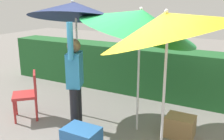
{
  "coord_description": "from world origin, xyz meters",
  "views": [
    {
      "loc": [
        1.91,
        -3.21,
        2.22
      ],
      "look_at": [
        0.0,
        0.3,
        1.1
      ],
      "focal_mm": 41.45,
      "sensor_mm": 36.0,
      "label": 1
    }
  ],
  "objects_px": {
    "umbrella_orange": "(167,25)",
    "person_vendor": "(75,79)",
    "umbrella_yellow": "(140,21)",
    "umbrella_rainbow": "(74,10)",
    "chair_plastic": "(29,92)",
    "crate_cardboard": "(180,126)"
  },
  "relations": [
    {
      "from": "umbrella_orange",
      "to": "person_vendor",
      "type": "relative_size",
      "value": 1.22
    },
    {
      "from": "umbrella_orange",
      "to": "person_vendor",
      "type": "xyz_separation_m",
      "value": [
        -1.54,
        0.18,
        -0.97
      ]
    },
    {
      "from": "umbrella_rainbow",
      "to": "umbrella_orange",
      "type": "distance_m",
      "value": 2.05
    },
    {
      "from": "crate_cardboard",
      "to": "umbrella_rainbow",
      "type": "bearing_deg",
      "value": -176.09
    },
    {
      "from": "umbrella_yellow",
      "to": "chair_plastic",
      "type": "relative_size",
      "value": 2.59
    },
    {
      "from": "person_vendor",
      "to": "umbrella_orange",
      "type": "bearing_deg",
      "value": -6.84
    },
    {
      "from": "umbrella_rainbow",
      "to": "umbrella_orange",
      "type": "relative_size",
      "value": 1.02
    },
    {
      "from": "umbrella_rainbow",
      "to": "umbrella_yellow",
      "type": "distance_m",
      "value": 1.26
    },
    {
      "from": "umbrella_yellow",
      "to": "person_vendor",
      "type": "relative_size",
      "value": 1.22
    },
    {
      "from": "umbrella_rainbow",
      "to": "chair_plastic",
      "type": "relative_size",
      "value": 2.64
    },
    {
      "from": "umbrella_rainbow",
      "to": "umbrella_orange",
      "type": "xyz_separation_m",
      "value": [
        1.91,
        -0.73,
        -0.11
      ]
    },
    {
      "from": "umbrella_yellow",
      "to": "chair_plastic",
      "type": "height_order",
      "value": "umbrella_yellow"
    },
    {
      "from": "umbrella_orange",
      "to": "crate_cardboard",
      "type": "distance_m",
      "value": 1.93
    },
    {
      "from": "umbrella_rainbow",
      "to": "chair_plastic",
      "type": "distance_m",
      "value": 1.75
    },
    {
      "from": "umbrella_yellow",
      "to": "crate_cardboard",
      "type": "distance_m",
      "value": 1.85
    },
    {
      "from": "umbrella_yellow",
      "to": "crate_cardboard",
      "type": "xyz_separation_m",
      "value": [
        0.71,
        0.1,
        -1.7
      ]
    },
    {
      "from": "umbrella_rainbow",
      "to": "crate_cardboard",
      "type": "height_order",
      "value": "umbrella_rainbow"
    },
    {
      "from": "person_vendor",
      "to": "chair_plastic",
      "type": "relative_size",
      "value": 2.11
    },
    {
      "from": "umbrella_rainbow",
      "to": "umbrella_orange",
      "type": "height_order",
      "value": "umbrella_rainbow"
    },
    {
      "from": "person_vendor",
      "to": "chair_plastic",
      "type": "height_order",
      "value": "person_vendor"
    },
    {
      "from": "umbrella_rainbow",
      "to": "umbrella_yellow",
      "type": "height_order",
      "value": "umbrella_rainbow"
    },
    {
      "from": "umbrella_rainbow",
      "to": "crate_cardboard",
      "type": "relative_size",
      "value": 5.15
    }
  ]
}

